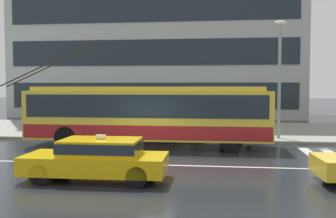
{
  "coord_description": "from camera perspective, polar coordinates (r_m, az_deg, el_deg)",
  "views": [
    {
      "loc": [
        2.91,
        -14.93,
        2.86
      ],
      "look_at": [
        0.62,
        3.4,
        1.78
      ],
      "focal_mm": 41.18,
      "sensor_mm": 36.0,
      "label": 1
    }
  ],
  "objects": [
    {
      "name": "bus_shelter",
      "position": [
        21.3,
        -2.24,
        1.32
      ],
      "size": [
        4.28,
        1.65,
        2.64
      ],
      "color": "gray",
      "rests_on": "sidewalk_slab"
    },
    {
      "name": "trolleybus",
      "position": [
        18.25,
        -2.91,
        -0.68
      ],
      "size": [
        12.97,
        2.61,
        5.06
      ],
      "color": "yellow",
      "rests_on": "ground_plane"
    },
    {
      "name": "ground_plane",
      "position": [
        15.48,
        -3.86,
        -7.3
      ],
      "size": [
        160.0,
        160.0,
        0.0
      ],
      "primitive_type": "plane",
      "color": "#202328"
    },
    {
      "name": "street_lamp",
      "position": [
        20.99,
        16.19,
        5.81
      ],
      "size": [
        0.6,
        0.32,
        6.13
      ],
      "color": "gray",
      "rests_on": "sidewalk_slab"
    },
    {
      "name": "pedestrian_approaching_curb",
      "position": [
        20.08,
        11.98,
        -1.76
      ],
      "size": [
        0.5,
        0.5,
        1.62
      ],
      "color": "black",
      "rests_on": "sidewalk_slab"
    },
    {
      "name": "taxi_oncoming_near",
      "position": [
        12.02,
        -10.38,
        -7.04
      ],
      "size": [
        4.35,
        1.8,
        1.39
      ],
      "color": "yellow",
      "rests_on": "ground_plane"
    },
    {
      "name": "pedestrian_at_shelter",
      "position": [
        22.6,
        4.11,
        0.57
      ],
      "size": [
        1.31,
        1.31,
        2.05
      ],
      "color": "black",
      "rests_on": "sidewalk_slab"
    },
    {
      "name": "crosswalk_stripe_edge_near",
      "position": [
        16.96,
        20.83,
        -6.56
      ],
      "size": [
        0.44,
        4.4,
        0.01
      ],
      "primitive_type": "cube",
      "color": "beige",
      "rests_on": "ground_plane"
    },
    {
      "name": "sidewalk_slab",
      "position": [
        24.85,
        0.36,
        -3.08
      ],
      "size": [
        80.0,
        10.0,
        0.14
      ],
      "primitive_type": "cube",
      "color": "gray",
      "rests_on": "ground_plane"
    },
    {
      "name": "pedestrian_walking_past",
      "position": [
        20.82,
        -7.49,
        0.04
      ],
      "size": [
        1.11,
        1.11,
        1.97
      ],
      "color": "black",
      "rests_on": "sidewalk_slab"
    },
    {
      "name": "lane_centre_line",
      "position": [
        14.32,
        -4.78,
        -8.16
      ],
      "size": [
        72.0,
        0.14,
        0.01
      ],
      "primitive_type": "cube",
      "color": "silver",
      "rests_on": "ground_plane"
    }
  ]
}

